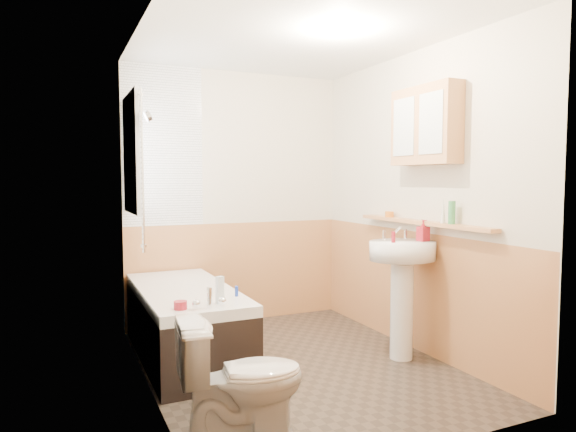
# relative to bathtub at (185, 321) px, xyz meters

# --- Properties ---
(floor) EXTENTS (2.80, 2.80, 0.00)m
(floor) POSITION_rel_bathtub_xyz_m (0.73, -0.55, -0.30)
(floor) COLOR #2D251F
(floor) RESTS_ON ground
(ceiling) EXTENTS (2.80, 2.80, 0.00)m
(ceiling) POSITION_rel_bathtub_xyz_m (0.73, -0.55, 2.20)
(ceiling) COLOR white
(ceiling) RESTS_ON ground
(wall_back) EXTENTS (2.20, 0.02, 2.50)m
(wall_back) POSITION_rel_bathtub_xyz_m (0.73, 0.86, 0.95)
(wall_back) COLOR beige
(wall_back) RESTS_ON ground
(wall_front) EXTENTS (2.20, 0.02, 2.50)m
(wall_front) POSITION_rel_bathtub_xyz_m (0.73, -1.96, 0.95)
(wall_front) COLOR beige
(wall_front) RESTS_ON ground
(wall_left) EXTENTS (0.02, 2.80, 2.50)m
(wall_left) POSITION_rel_bathtub_xyz_m (-0.38, -0.55, 0.95)
(wall_left) COLOR beige
(wall_left) RESTS_ON ground
(wall_right) EXTENTS (0.02, 2.80, 2.50)m
(wall_right) POSITION_rel_bathtub_xyz_m (1.84, -0.55, 0.95)
(wall_right) COLOR beige
(wall_right) RESTS_ON ground
(wainscot_right) EXTENTS (0.01, 2.80, 1.00)m
(wainscot_right) POSITION_rel_bathtub_xyz_m (1.82, -0.55, 0.20)
(wainscot_right) COLOR tan
(wainscot_right) RESTS_ON wall_right
(wainscot_front) EXTENTS (2.20, 0.01, 1.00)m
(wainscot_front) POSITION_rel_bathtub_xyz_m (0.73, -1.93, 0.20)
(wainscot_front) COLOR tan
(wainscot_front) RESTS_ON wall_front
(wainscot_back) EXTENTS (2.20, 0.01, 1.00)m
(wainscot_back) POSITION_rel_bathtub_xyz_m (0.73, 0.84, 0.20)
(wainscot_back) COLOR tan
(wainscot_back) RESTS_ON wall_back
(tile_cladding_left) EXTENTS (0.01, 2.80, 2.50)m
(tile_cladding_left) POSITION_rel_bathtub_xyz_m (-0.36, -0.55, 0.95)
(tile_cladding_left) COLOR white
(tile_cladding_left) RESTS_ON wall_left
(tile_return_back) EXTENTS (0.75, 0.01, 1.50)m
(tile_return_back) POSITION_rel_bathtub_xyz_m (0.00, 0.84, 1.45)
(tile_return_back) COLOR white
(tile_return_back) RESTS_ON wall_back
(window) EXTENTS (0.03, 0.79, 0.99)m
(window) POSITION_rel_bathtub_xyz_m (-0.33, 0.40, 1.35)
(window) COLOR white
(window) RESTS_ON wall_left
(bathtub) EXTENTS (0.70, 1.63, 0.71)m
(bathtub) POSITION_rel_bathtub_xyz_m (0.00, 0.00, 0.00)
(bathtub) COLOR black
(bathtub) RESTS_ON floor
(shower_riser) EXTENTS (0.11, 0.08, 1.24)m
(shower_riser) POSITION_rel_bathtub_xyz_m (-0.31, -0.03, 1.31)
(shower_riser) COLOR silver
(shower_riser) RESTS_ON wall_left
(toilet) EXTENTS (0.74, 0.47, 0.68)m
(toilet) POSITION_rel_bathtub_xyz_m (-0.03, -1.45, 0.04)
(toilet) COLOR white
(toilet) RESTS_ON floor
(sink) EXTENTS (0.55, 0.45, 1.07)m
(sink) POSITION_rel_bathtub_xyz_m (1.57, -0.75, 0.38)
(sink) COLOR white
(sink) RESTS_ON floor
(pine_shelf) EXTENTS (0.10, 1.56, 0.03)m
(pine_shelf) POSITION_rel_bathtub_xyz_m (1.77, -0.71, 0.79)
(pine_shelf) COLOR tan
(pine_shelf) RESTS_ON wall_right
(medicine_cabinet) EXTENTS (0.17, 0.68, 0.61)m
(medicine_cabinet) POSITION_rel_bathtub_xyz_m (1.74, -0.78, 1.56)
(medicine_cabinet) COLOR tan
(medicine_cabinet) RESTS_ON wall_right
(foam_can) EXTENTS (0.05, 0.05, 0.17)m
(foam_can) POSITION_rel_bathtub_xyz_m (1.77, -1.07, 0.89)
(foam_can) COLOR #388447
(foam_can) RESTS_ON pine_shelf
(green_bottle) EXTENTS (0.04, 0.04, 0.20)m
(green_bottle) POSITION_rel_bathtub_xyz_m (1.77, -0.97, 0.91)
(green_bottle) COLOR silver
(green_bottle) RESTS_ON pine_shelf
(black_jar) EXTENTS (0.09, 0.09, 0.05)m
(black_jar) POSITION_rel_bathtub_xyz_m (1.77, -0.28, 0.83)
(black_jar) COLOR orange
(black_jar) RESTS_ON pine_shelf
(soap_bottle) EXTENTS (0.09, 0.18, 0.08)m
(soap_bottle) POSITION_rel_bathtub_xyz_m (1.72, -0.81, 0.69)
(soap_bottle) COLOR maroon
(soap_bottle) RESTS_ON sink
(clear_bottle) EXTENTS (0.03, 0.03, 0.09)m
(clear_bottle) POSITION_rel_bathtub_xyz_m (1.45, -0.79, 0.70)
(clear_bottle) COLOR maroon
(clear_bottle) RESTS_ON sink
(blue_gel) EXTENTS (0.06, 0.05, 0.19)m
(blue_gel) POSITION_rel_bathtub_xyz_m (0.10, -0.62, 0.37)
(blue_gel) COLOR silver
(blue_gel) RESTS_ON bathtub
(cream_jar) EXTENTS (0.10, 0.10, 0.06)m
(cream_jar) POSITION_rel_bathtub_xyz_m (-0.19, -0.67, 0.30)
(cream_jar) COLOR maroon
(cream_jar) RESTS_ON bathtub
(orange_bottle) EXTENTS (0.03, 0.03, 0.08)m
(orange_bottle) POSITION_rel_bathtub_xyz_m (0.28, -0.46, 0.31)
(orange_bottle) COLOR #19339E
(orange_bottle) RESTS_ON bathtub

